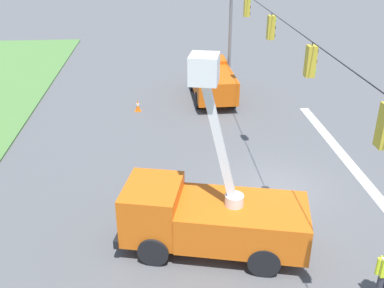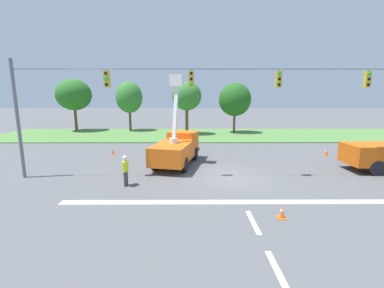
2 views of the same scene
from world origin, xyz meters
name	(u,v)px [view 1 (image 1 of 2)]	position (x,y,z in m)	size (l,w,h in m)	color
ground_plane	(275,188)	(0.00, 0.00, 0.00)	(200.00, 200.00, 0.00)	#565659
signal_gantry	(284,81)	(0.06, 0.00, 4.58)	(26.20, 0.33, 7.20)	slate
utility_truck_bucket_lift	(209,214)	(-3.56, 3.15, 1.35)	(3.59, 6.41, 6.55)	orange
utility_truck_support_near	(212,80)	(11.03, 1.35, 1.17)	(5.88, 2.51, 2.06)	#D6560F
traffic_cone_foreground_right	(138,105)	(9.13, 5.91, 0.35)	(0.36, 0.36, 0.71)	orange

